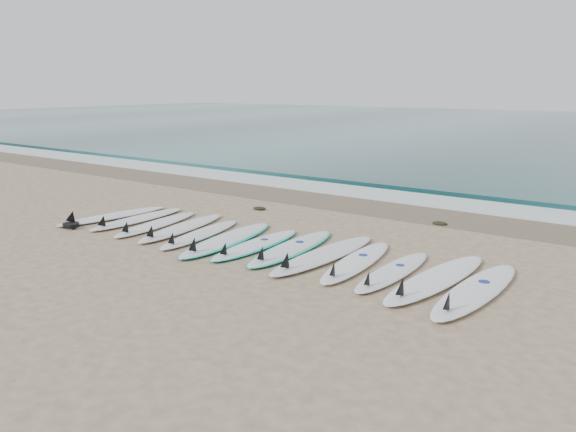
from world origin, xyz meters
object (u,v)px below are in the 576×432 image
Objects in this scene: surfboard_0 at (110,216)px; surfboard_6 at (255,245)px; surfboard_12 at (475,291)px; leash_coil at (71,225)px.

surfboard_0 is 1.07× the size of surfboard_6.
surfboard_12 reaches higher than surfboard_6.
surfboard_12 is at bearing 8.03° from surfboard_0.
surfboard_0 is 0.95m from leash_coil.
surfboard_6 is 4.01m from leash_coil.
surfboard_0 is 7.74m from surfboard_12.
leash_coil is (-7.73, -0.99, -0.01)m from surfboard_12.
surfboard_6 is 5.23× the size of leash_coil.
surfboard_12 is 7.80m from leash_coil.
leash_coil is (0.01, -0.95, -0.01)m from surfboard_0.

